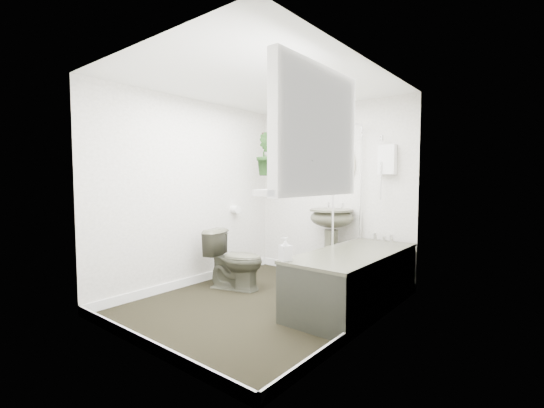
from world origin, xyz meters
The scene contains 22 objects.
floor centered at (0.00, 0.00, -0.01)m, with size 2.30×2.80×0.02m, color black.
ceiling centered at (0.00, 0.00, 2.31)m, with size 2.30×2.80×0.02m, color white.
wall_back centered at (0.00, 1.41, 1.15)m, with size 2.30×0.02×2.30m, color white.
wall_front centered at (0.00, -1.41, 1.15)m, with size 2.30×0.02×2.30m, color white.
wall_left centered at (-1.16, 0.00, 1.15)m, with size 0.02×2.80×2.30m, color white.
wall_right centered at (1.16, 0.00, 1.15)m, with size 0.02×2.80×2.30m, color white.
skirting centered at (0.00, 0.00, 0.05)m, with size 2.30×2.80×0.10m, color white.
bathtub centered at (0.80, 0.50, 0.29)m, with size 0.72×1.72×0.58m, color #4A4A3A, non-canonical shape.
bath_screen centered at (0.47, 0.99, 1.28)m, with size 0.04×0.72×1.40m, color silver, non-canonical shape.
shower_box centered at (0.80, 1.34, 1.55)m, with size 0.20×0.10×0.35m, color white.
oval_mirror centered at (0.14, 1.37, 1.50)m, with size 0.46×0.03×0.62m, color #BDB090.
wall_sconce centered at (-0.26, 1.36, 1.40)m, with size 0.04×0.04×0.22m, color black.
toilet_roll_holder centered at (-1.10, 0.70, 0.90)m, with size 0.11×0.11×0.11m, color white.
window_recess centered at (1.09, -0.70, 1.65)m, with size 0.08×1.00×0.90m, color white.
window_sill centered at (1.02, -0.70, 1.23)m, with size 0.18×1.00×0.04m, color white.
window_blinds centered at (1.04, -0.70, 1.65)m, with size 0.01×0.86×0.76m, color white.
toilet centered at (-0.61, 0.19, 0.35)m, with size 0.40×0.69×0.71m, color #4A4A3A.
pedestal_sink centered at (0.14, 1.19, 0.47)m, with size 0.55×0.47×0.94m, color #4A4A3A, non-canonical shape.
sill_plant centered at (1.03, -0.79, 1.37)m, with size 0.21×0.19×0.24m, color black.
hanging_plant centered at (-0.72, 0.95, 1.66)m, with size 0.32×0.26×0.58m, color black.
soap_bottle centered at (0.51, -0.29, 0.69)m, with size 0.10×0.10×0.21m, color black.
hanging_pot centered at (-0.72, 0.95, 1.89)m, with size 0.16×0.16×0.12m, color black.
Camera 1 is at (2.45, -2.89, 1.31)m, focal length 24.00 mm.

